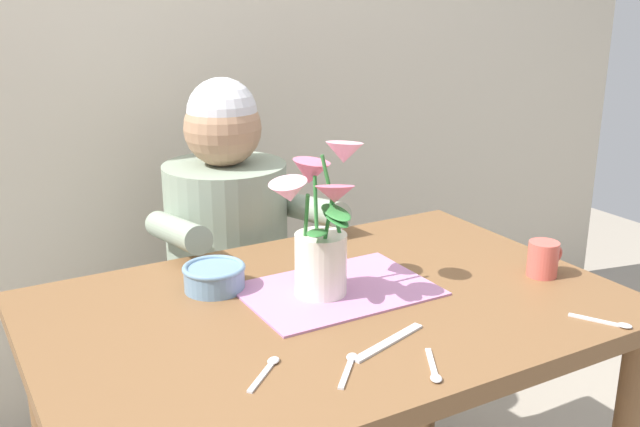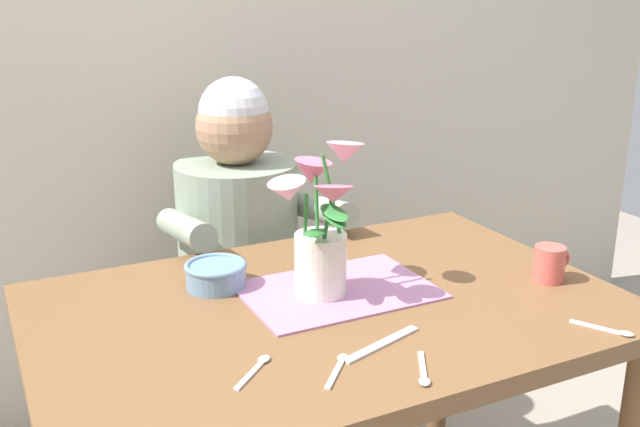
% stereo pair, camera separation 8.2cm
% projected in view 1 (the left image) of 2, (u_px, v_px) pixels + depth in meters
% --- Properties ---
extents(wood_panel_backdrop, '(4.00, 0.10, 2.50)m').
position_uv_depth(wood_panel_backdrop, '(157.00, 24.00, 2.22)').
color(wood_panel_backdrop, beige).
rests_on(wood_panel_backdrop, ground_plane).
extents(dining_table, '(1.20, 0.80, 0.74)m').
position_uv_depth(dining_table, '(331.00, 345.00, 1.54)').
color(dining_table, brown).
rests_on(dining_table, ground_plane).
extents(seated_person, '(0.45, 0.47, 1.14)m').
position_uv_depth(seated_person, '(229.00, 279.00, 2.08)').
color(seated_person, '#4C4C56').
rests_on(seated_person, ground_plane).
extents(striped_placemat, '(0.40, 0.28, 0.00)m').
position_uv_depth(striped_placemat, '(337.00, 290.00, 1.57)').
color(striped_placemat, '#B275A3').
rests_on(striped_placemat, dining_table).
extents(flower_vase, '(0.24, 0.24, 0.33)m').
position_uv_depth(flower_vase, '(321.00, 230.00, 1.51)').
color(flower_vase, silver).
rests_on(flower_vase, dining_table).
extents(ceramic_bowl, '(0.14, 0.14, 0.06)m').
position_uv_depth(ceramic_bowl, '(214.00, 276.00, 1.57)').
color(ceramic_bowl, '#6689A8').
rests_on(ceramic_bowl, dining_table).
extents(dinner_knife, '(0.19, 0.07, 0.00)m').
position_uv_depth(dinner_knife, '(388.00, 342.00, 1.34)').
color(dinner_knife, silver).
rests_on(dinner_knife, dining_table).
extents(coffee_cup, '(0.09, 0.07, 0.08)m').
position_uv_depth(coffee_cup, '(543.00, 259.00, 1.64)').
color(coffee_cup, '#CC564C').
rests_on(coffee_cup, dining_table).
extents(spoon_0, '(0.11, 0.07, 0.01)m').
position_uv_depth(spoon_0, '(329.00, 248.00, 1.81)').
color(spoon_0, silver).
rests_on(spoon_0, dining_table).
extents(spoon_1, '(0.07, 0.11, 0.01)m').
position_uv_depth(spoon_1, '(610.00, 323.00, 1.41)').
color(spoon_1, silver).
rests_on(spoon_1, dining_table).
extents(spoon_2, '(0.10, 0.09, 0.01)m').
position_uv_depth(spoon_2, '(268.00, 368.00, 1.25)').
color(spoon_2, silver).
rests_on(spoon_2, dining_table).
extents(spoon_3, '(0.09, 0.10, 0.01)m').
position_uv_depth(spoon_3, '(349.00, 365.00, 1.26)').
color(spoon_3, silver).
rests_on(spoon_3, dining_table).
extents(spoon_4, '(0.07, 0.11, 0.01)m').
position_uv_depth(spoon_4, '(434.00, 371.00, 1.24)').
color(spoon_4, silver).
rests_on(spoon_4, dining_table).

